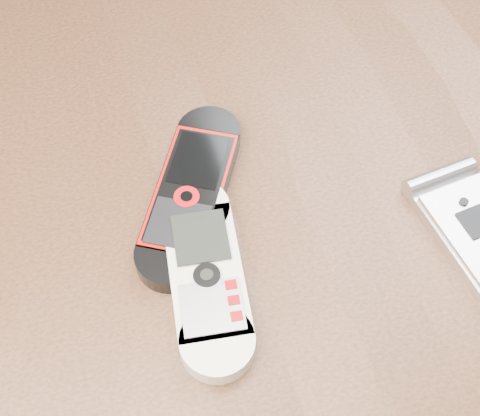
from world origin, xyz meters
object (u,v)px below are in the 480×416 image
(nokia_white, at_px, (206,274))
(nokia_black_red, at_px, (191,192))
(motorola_razr, at_px, (478,230))
(table, at_px, (235,280))

(nokia_white, height_order, nokia_black_red, same)
(nokia_black_red, relative_size, motorola_razr, 1.47)
(table, xyz_separation_m, motorola_razr, (0.17, -0.07, 0.11))
(table, distance_m, motorola_razr, 0.22)
(table, xyz_separation_m, nokia_black_red, (-0.03, 0.03, 0.11))
(nokia_black_red, height_order, motorola_razr, same)
(table, height_order, nokia_black_red, nokia_black_red)
(table, relative_size, motorola_razr, 10.42)
(table, height_order, nokia_white, nokia_white)
(nokia_white, xyz_separation_m, nokia_black_red, (0.01, 0.07, -0.00))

